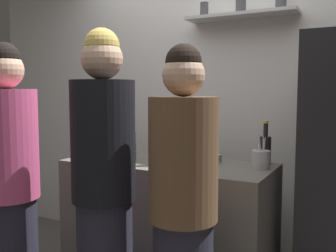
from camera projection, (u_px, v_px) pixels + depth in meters
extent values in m
cube|color=white|center=(215.00, 102.00, 3.21)|extent=(4.80, 0.10, 2.60)
cube|color=silver|center=(241.00, 16.00, 2.89)|extent=(0.85, 0.22, 0.02)
cylinder|color=#4C4C51|center=(204.00, 10.00, 3.02)|extent=(0.07, 0.07, 0.12)
cylinder|color=#4C4C51|center=(241.00, 6.00, 2.88)|extent=(0.08, 0.08, 0.11)
cube|color=#66605B|center=(168.00, 225.00, 2.69)|extent=(1.43, 0.63, 0.90)
cube|color=gray|center=(192.00, 159.00, 2.64)|extent=(0.34, 0.24, 0.05)
cylinder|color=#B2B2B7|center=(261.00, 160.00, 2.42)|extent=(0.12, 0.12, 0.12)
cylinder|color=silver|center=(261.00, 151.00, 2.40)|extent=(0.03, 0.01, 0.15)
cylinder|color=silver|center=(257.00, 149.00, 2.41)|extent=(0.02, 0.04, 0.18)
cylinder|color=silver|center=(264.00, 152.00, 2.38)|extent=(0.01, 0.01, 0.16)
cylinder|color=silver|center=(264.00, 150.00, 2.42)|extent=(0.02, 0.02, 0.17)
cylinder|color=silver|center=(260.00, 151.00, 2.40)|extent=(0.04, 0.01, 0.16)
cylinder|color=silver|center=(259.00, 149.00, 2.40)|extent=(0.01, 0.01, 0.19)
cylinder|color=silver|center=(257.00, 149.00, 2.43)|extent=(0.01, 0.01, 0.17)
cylinder|color=silver|center=(263.00, 150.00, 2.41)|extent=(0.01, 0.02, 0.17)
cylinder|color=black|center=(265.00, 150.00, 2.56)|extent=(0.08, 0.08, 0.19)
cylinder|color=black|center=(266.00, 130.00, 2.54)|extent=(0.03, 0.03, 0.09)
cylinder|color=gold|center=(266.00, 122.00, 2.54)|extent=(0.04, 0.04, 0.02)
cylinder|color=#19471E|center=(131.00, 147.00, 2.66)|extent=(0.07, 0.07, 0.21)
cylinder|color=#19471E|center=(131.00, 126.00, 2.65)|extent=(0.03, 0.03, 0.08)
cylinder|color=black|center=(131.00, 119.00, 2.64)|extent=(0.03, 0.03, 0.02)
cylinder|color=silver|center=(159.00, 152.00, 2.54)|extent=(0.09, 0.09, 0.17)
cylinder|color=silver|center=(159.00, 138.00, 2.53)|extent=(0.05, 0.05, 0.03)
cylinder|color=#268C3F|center=(159.00, 135.00, 2.53)|extent=(0.05, 0.05, 0.02)
cylinder|color=black|center=(103.00, 141.00, 2.02)|extent=(0.34, 0.34, 0.64)
sphere|color=#D8AD8C|center=(102.00, 59.00, 1.98)|extent=(0.22, 0.22, 0.22)
sphere|color=#D8B759|center=(102.00, 46.00, 1.98)|extent=(0.19, 0.19, 0.19)
cylinder|color=#D14C7F|center=(7.00, 144.00, 2.16)|extent=(0.34, 0.34, 0.62)
sphere|color=#D8AD8C|center=(4.00, 70.00, 2.12)|extent=(0.21, 0.21, 0.21)
sphere|color=black|center=(4.00, 58.00, 2.12)|extent=(0.18, 0.18, 0.18)
cylinder|color=brown|center=(183.00, 159.00, 1.86)|extent=(0.34, 0.34, 0.60)
sphere|color=#D8AD8C|center=(184.00, 75.00, 1.82)|extent=(0.21, 0.21, 0.21)
sphere|color=black|center=(184.00, 62.00, 1.82)|extent=(0.18, 0.18, 0.18)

